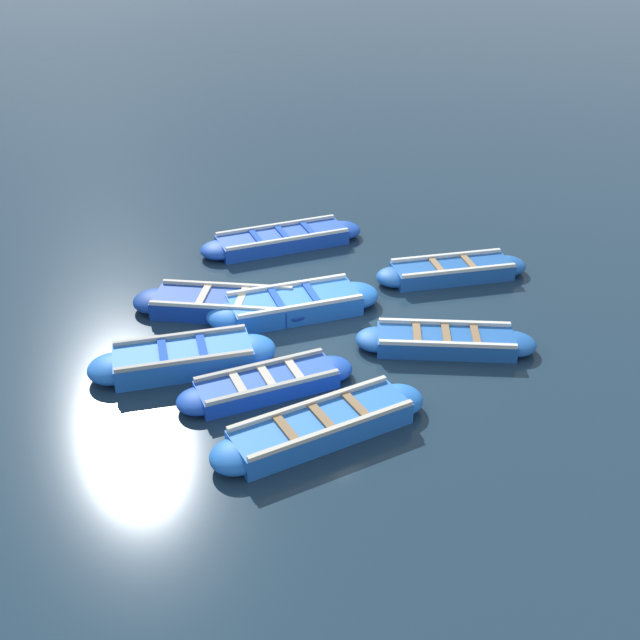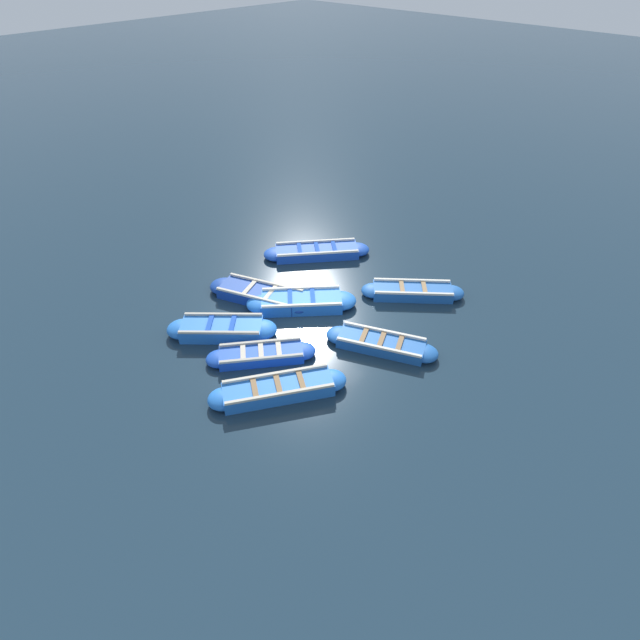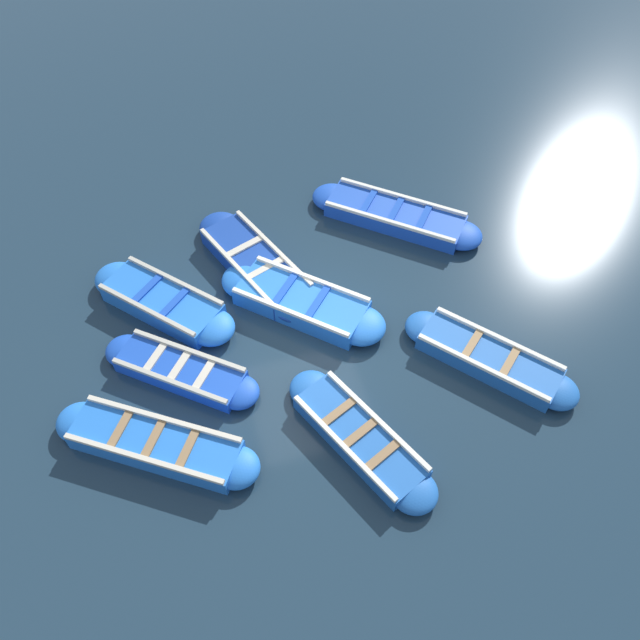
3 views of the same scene
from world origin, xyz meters
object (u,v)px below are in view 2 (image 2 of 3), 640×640
(boat_alongside, at_px, (222,329))
(boat_mid_row, at_px, (260,295))
(boat_outer_right, at_px, (261,355))
(boat_inner_gap, at_px, (301,302))
(boat_centre, at_px, (278,389))
(boat_stern_in, at_px, (381,344))
(boat_drifting, at_px, (412,292))
(boat_end_of_row, at_px, (317,252))

(boat_alongside, bearing_deg, boat_mid_row, 105.10)
(boat_outer_right, bearing_deg, boat_alongside, -176.52)
(boat_inner_gap, xyz_separation_m, boat_alongside, (-0.73, -2.56, 0.01))
(boat_inner_gap, height_order, boat_outer_right, boat_inner_gap)
(boat_inner_gap, relative_size, boat_centre, 0.93)
(boat_mid_row, relative_size, boat_centre, 1.07)
(boat_stern_in, distance_m, boat_inner_gap, 3.03)
(boat_mid_row, height_order, boat_outer_right, boat_mid_row)
(boat_centre, bearing_deg, boat_inner_gap, 126.20)
(boat_centre, height_order, boat_outer_right, boat_centre)
(boat_stern_in, height_order, boat_mid_row, boat_mid_row)
(boat_stern_in, height_order, boat_centre, boat_centre)
(boat_drifting, height_order, boat_outer_right, boat_drifting)
(boat_drifting, bearing_deg, boat_mid_row, -134.19)
(boat_mid_row, relative_size, boat_drifting, 1.22)
(boat_mid_row, bearing_deg, boat_drifting, 45.81)
(boat_centre, bearing_deg, boat_end_of_row, 125.68)
(boat_alongside, bearing_deg, boat_centre, -9.45)
(boat_stern_in, xyz_separation_m, boat_outer_right, (-2.13, -2.64, -0.01))
(boat_centre, bearing_deg, boat_mid_row, 145.12)
(boat_centre, distance_m, boat_drifting, 5.95)
(boat_inner_gap, height_order, boat_drifting, boat_inner_gap)
(boat_end_of_row, distance_m, boat_stern_in, 5.40)
(boat_outer_right, bearing_deg, boat_stern_in, 51.14)
(boat_end_of_row, xyz_separation_m, boat_mid_row, (0.56, -3.21, 0.01))
(boat_mid_row, distance_m, boat_outer_right, 2.82)
(boat_stern_in, bearing_deg, boat_drifting, 107.30)
(boat_stern_in, bearing_deg, boat_end_of_row, 153.56)
(boat_drifting, bearing_deg, boat_centre, -89.46)
(boat_alongside, xyz_separation_m, boat_drifting, (2.90, 5.45, -0.03))
(boat_alongside, height_order, boat_mid_row, boat_alongside)
(boat_inner_gap, bearing_deg, boat_end_of_row, 125.05)
(boat_alongside, bearing_deg, boat_drifting, 61.99)
(boat_end_of_row, xyz_separation_m, boat_stern_in, (4.83, -2.40, -0.01))
(boat_inner_gap, height_order, boat_centre, boat_inner_gap)
(boat_end_of_row, height_order, boat_alongside, boat_alongside)
(boat_stern_in, bearing_deg, boat_alongside, -143.87)
(boat_centre, xyz_separation_m, boat_outer_right, (-1.33, 0.59, -0.04))
(boat_drifting, xyz_separation_m, boat_outer_right, (-1.28, -5.36, -0.02))
(boat_stern_in, relative_size, boat_inner_gap, 1.03)
(boat_alongside, height_order, boat_centre, boat_alongside)
(boat_end_of_row, height_order, boat_centre, boat_centre)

